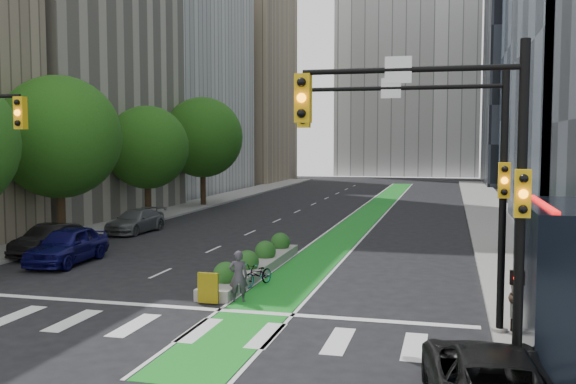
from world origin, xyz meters
The scene contains 21 objects.
ground centered at (0.00, 0.00, 0.00)m, with size 160.00×160.00×0.00m, color black.
sidewalk_left centered at (-11.80, 25.00, 0.07)m, with size 3.60×90.00×0.15m, color gray.
sidewalk_right centered at (11.80, 25.00, 0.07)m, with size 3.60×90.00×0.15m, color gray.
bike_lane_paint centered at (3.00, 30.00, 0.01)m, with size 2.20×70.00×0.01m, color #178321.
building_beige centered at (-20.00, 24.00, 15.00)m, with size 14.00×18.00×30.00m, color #B7AD99.
building_tan_far centered at (-20.00, 66.00, 13.00)m, with size 14.00×16.00×26.00m, color tan.
building_dark_end centered at (20.00, 68.00, 14.00)m, with size 14.00×18.00×28.00m, color black.
tree_mid centered at (-11.00, 12.00, 5.57)m, with size 6.40×6.40×8.78m.
tree_midfar centered at (-11.00, 22.00, 4.95)m, with size 5.60×5.60×7.76m.
tree_far centered at (-11.00, 32.00, 5.69)m, with size 6.60×6.60×9.00m.
signal_right centered at (8.67, 0.47, 4.80)m, with size 5.82×0.51×7.20m.
signal_far_right centered at (8.98, -4.03, 4.75)m, with size 4.82×0.51×7.20m.
median_planter centered at (1.20, 7.04, 0.37)m, with size 1.20×10.26×1.10m.
ped_signal_post centered at (10.30, -2.58, 1.58)m, with size 0.32×0.43×2.46m.
bicycle centered at (2.00, 4.80, 0.44)m, with size 0.58×1.67×0.88m, color gray.
cyclist centered at (2.06, 2.34, 0.87)m, with size 0.63×0.42×1.73m, color #3A343E.
parked_car_left_near centered at (-7.36, 6.95, 0.81)m, with size 1.92×4.77×1.62m, color #0C0B47.
parked_car_left_mid centered at (-9.30, 8.52, 0.73)m, with size 1.54×4.43×1.46m, color black.
parked_car_left_far centered at (-9.07, 16.49, 0.68)m, with size 1.89×4.66×1.35m, color #56585A.
parked_car_right centered at (9.60, -4.90, 0.72)m, with size 2.40×5.21×1.45m, color black.
pedestrian_near centered at (10.80, 0.81, 1.11)m, with size 0.93×0.73×1.92m, color gray.
Camera 1 is at (8.80, -17.58, 5.31)m, focal length 40.00 mm.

